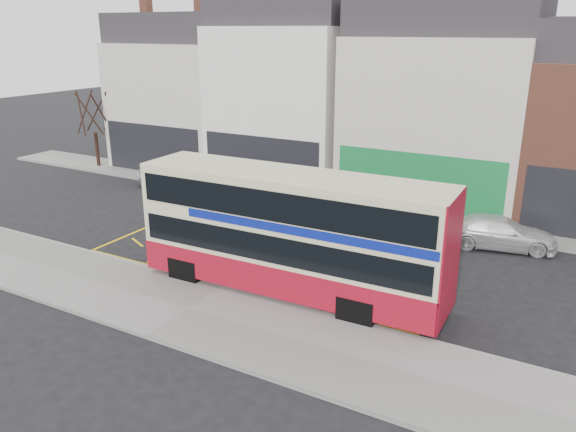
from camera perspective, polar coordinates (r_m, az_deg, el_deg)
The scene contains 15 objects.
ground at distance 20.71m, azimuth -6.01°, elevation -7.03°, with size 120.00×120.00×0.00m, color black.
pavement at distance 19.06m, azimuth -10.03°, elevation -9.36°, with size 40.00×4.00×0.15m, color gray.
kerb at distance 20.40m, azimuth -6.62°, elevation -7.22°, with size 40.00×0.15×0.15m, color gray.
far_pavement at distance 29.69m, azimuth 6.25°, elevation 1.14°, with size 50.00×3.00×0.15m, color gray.
road_markings at distance 21.91m, azimuth -3.60°, elevation -5.46°, with size 14.00×3.40×0.01m, color yellow, non-canonical shape.
terrace_far_left at distance 39.03m, azimuth -9.95°, elevation 12.29°, with size 8.00×8.01×10.80m.
terrace_left at distance 34.52m, azimuth 0.66°, elevation 12.60°, with size 8.00×8.01×11.80m.
terrace_green_shop at distance 31.28m, azimuth 15.56°, elevation 10.86°, with size 9.00×8.01×11.30m.
double_decker_bus at distance 19.16m, azimuth 0.41°, elevation -1.66°, with size 10.94×2.77×4.35m.
bus_stop_post at distance 20.63m, azimuth -10.40°, elevation -1.94°, with size 0.67×0.12×2.70m.
car_silver at distance 33.26m, azimuth -11.95°, elevation 3.88°, with size 1.66×4.13×1.41m, color silver.
car_grey at distance 29.14m, azimuth -2.52°, elevation 2.31°, with size 1.61×4.62×1.52m, color #464B4F.
car_white at distance 25.44m, azimuth 20.68°, elevation -1.57°, with size 1.88×4.62×1.34m, color silver.
street_tree_left at distance 39.15m, azimuth -19.30°, elevation 10.93°, with size 2.98×2.98×6.44m.
street_tree_right at distance 27.74m, azimuth 24.46°, elevation 6.02°, with size 2.49×2.49×5.39m.
Camera 1 is at (10.97, -15.14, 8.91)m, focal length 35.00 mm.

